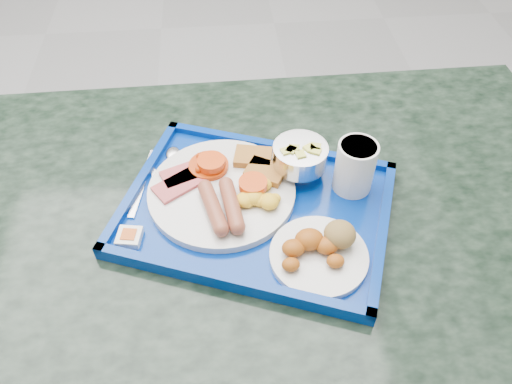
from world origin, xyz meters
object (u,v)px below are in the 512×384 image
Objects in this scene: bread_plate at (321,249)px; fruit_bowl at (300,156)px; main_plate at (226,189)px; table at (259,287)px; juice_cup at (355,165)px; tray at (256,209)px.

bread_plate is 0.19m from fruit_bowl.
table is at bearing -47.51° from main_plate.
fruit_bowl is (-0.01, 0.19, 0.03)m from bread_plate.
juice_cup reaches higher than bread_plate.
tray is 2.06× the size of main_plate.
main_plate is 2.68× the size of juice_cup.
table is 0.22m from tray.
main_plate is at bearing 134.28° from bread_plate.
table is 13.23× the size of juice_cup.
fruit_bowl is at bearing 156.45° from juice_cup.
tray is 5.54× the size of juice_cup.
main_plate is at bearing 132.49° from table.
tray is 0.07m from main_plate.
fruit_bowl is at bearing 16.01° from main_plate.
main_plate is 0.23m from juice_cup.
main_plate is 1.66× the size of bread_plate.
juice_cup reaches higher than fruit_bowl.
juice_cup is (0.09, 0.15, 0.04)m from bread_plate.
table is at bearing -78.82° from tray.
tray is 0.15m from bread_plate.
fruit_bowl reaches higher than tray.
fruit_bowl reaches higher than table.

